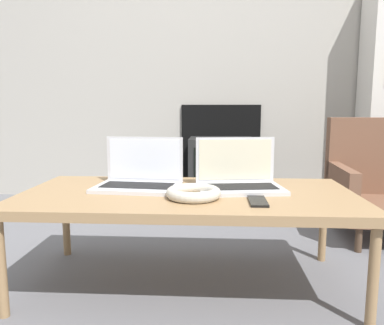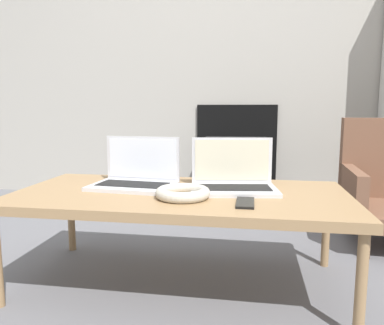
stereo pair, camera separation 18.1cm
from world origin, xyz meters
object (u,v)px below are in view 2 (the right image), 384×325
object	(u,v)px
laptop_right	(233,179)
laptop_left	(136,176)
headphones	(183,193)
phone	(245,203)
tv	(235,172)

from	to	relation	value
laptop_right	laptop_left	bearing A→B (deg)	171.93
laptop_right	headphones	size ratio (longest dim) A/B	1.81
phone	laptop_right	bearing A→B (deg)	103.21
phone	tv	distance (m)	1.54
laptop_left	tv	xyz separation A→B (m)	(0.37, 1.29, -0.19)
laptop_right	tv	bearing A→B (deg)	84.26
laptop_left	phone	xyz separation A→B (m)	(0.48, -0.24, -0.04)
laptop_right	headphones	bearing A→B (deg)	-142.08
laptop_left	tv	distance (m)	1.35
laptop_right	headphones	xyz separation A→B (m)	(-0.18, -0.19, -0.02)
laptop_right	phone	distance (m)	0.25
headphones	tv	size ratio (longest dim) A/B	0.41
tv	laptop_left	bearing A→B (deg)	-106.15
laptop_left	laptop_right	world-z (taller)	same
laptop_left	headphones	world-z (taller)	laptop_left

